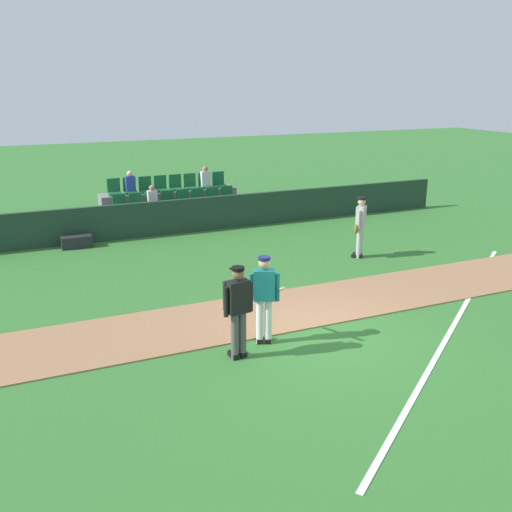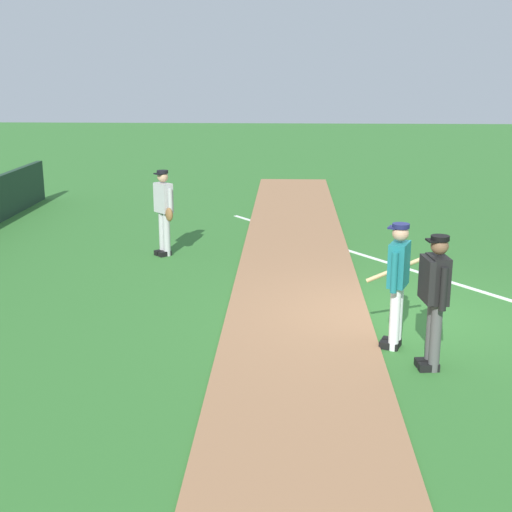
{
  "view_description": "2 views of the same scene",
  "coord_description": "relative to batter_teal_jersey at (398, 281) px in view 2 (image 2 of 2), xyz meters",
  "views": [
    {
      "loc": [
        -5.32,
        -9.0,
        4.89
      ],
      "look_at": [
        -0.24,
        2.57,
        1.01
      ],
      "focal_mm": 40.27,
      "sensor_mm": 36.0,
      "label": 1
    },
    {
      "loc": [
        -10.29,
        1.74,
        3.75
      ],
      "look_at": [
        0.2,
        2.23,
        0.95
      ],
      "focal_mm": 49.48,
      "sensor_mm": 36.0,
      "label": 2
    }
  ],
  "objects": [
    {
      "name": "ground_plane",
      "position": [
        1.09,
        -0.25,
        -0.97
      ],
      "size": [
        80.0,
        80.0,
        0.0
      ],
      "primitive_type": "plane",
      "color": "#33702D"
    },
    {
      "name": "infield_dirt_path",
      "position": [
        1.09,
        1.32,
        -0.95
      ],
      "size": [
        28.0,
        2.24,
        0.03
      ],
      "primitive_type": "cube",
      "color": "#9E704C",
      "rests_on": "ground"
    },
    {
      "name": "foul_line_chalk",
      "position": [
        4.09,
        -0.75,
        -0.96
      ],
      "size": [
        9.63,
        7.32,
        0.01
      ],
      "primitive_type": "cube",
      "rotation": [
        0.0,
        0.0,
        0.65
      ],
      "color": "white",
      "rests_on": "ground"
    },
    {
      "name": "batter_teal_jersey",
      "position": [
        0.0,
        0.0,
        0.0
      ],
      "size": [
        0.61,
        0.8,
        1.76
      ],
      "color": "white",
      "rests_on": "ground"
    },
    {
      "name": "umpire_home_plate",
      "position": [
        -0.69,
        -0.36,
        0.03
      ],
      "size": [
        0.59,
        0.34,
        1.76
      ],
      "color": "#4C4C4C",
      "rests_on": "ground"
    },
    {
      "name": "runner_grey_jersey",
      "position": [
        4.82,
        4.03,
        -0.01
      ],
      "size": [
        0.57,
        0.49,
        1.76
      ],
      "color": "#B2B2B2",
      "rests_on": "ground"
    }
  ]
}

